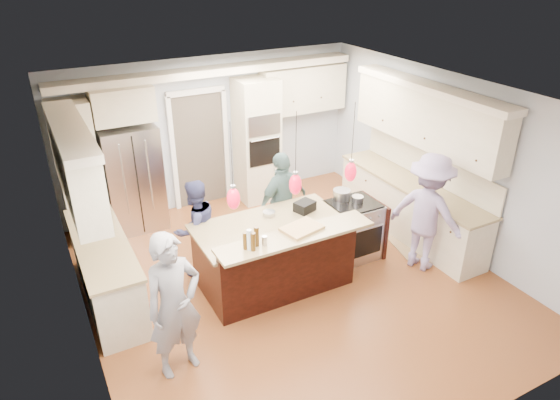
{
  "coord_description": "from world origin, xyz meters",
  "views": [
    {
      "loc": [
        -2.94,
        -5.18,
        4.31
      ],
      "look_at": [
        0.0,
        0.35,
        1.15
      ],
      "focal_mm": 32.0,
      "sensor_mm": 36.0,
      "label": 1
    }
  ],
  "objects_px": {
    "island_range": "(353,230)",
    "person_bar_end": "(174,306)",
    "refrigerator": "(133,178)",
    "person_far_left": "(196,228)",
    "kitchen_island": "(274,254)"
  },
  "relations": [
    {
      "from": "refrigerator",
      "to": "kitchen_island",
      "type": "bearing_deg",
      "value": -63.11
    },
    {
      "from": "island_range",
      "to": "person_far_left",
      "type": "relative_size",
      "value": 0.63
    },
    {
      "from": "island_range",
      "to": "person_bar_end",
      "type": "distance_m",
      "value": 3.29
    },
    {
      "from": "kitchen_island",
      "to": "island_range",
      "type": "height_order",
      "value": "kitchen_island"
    },
    {
      "from": "refrigerator",
      "to": "person_far_left",
      "type": "bearing_deg",
      "value": -75.89
    },
    {
      "from": "refrigerator",
      "to": "person_far_left",
      "type": "distance_m",
      "value": 1.85
    },
    {
      "from": "refrigerator",
      "to": "person_far_left",
      "type": "xyz_separation_m",
      "value": [
        0.45,
        -1.79,
        -0.17
      ]
    },
    {
      "from": "person_bar_end",
      "to": "person_far_left",
      "type": "height_order",
      "value": "person_bar_end"
    },
    {
      "from": "island_range",
      "to": "refrigerator",
      "type": "bearing_deg",
      "value": 137.41
    },
    {
      "from": "refrigerator",
      "to": "person_bar_end",
      "type": "relative_size",
      "value": 1.02
    },
    {
      "from": "island_range",
      "to": "person_far_left",
      "type": "bearing_deg",
      "value": 162.75
    },
    {
      "from": "kitchen_island",
      "to": "refrigerator",
      "type": "bearing_deg",
      "value": 116.89
    },
    {
      "from": "refrigerator",
      "to": "person_far_left",
      "type": "height_order",
      "value": "refrigerator"
    },
    {
      "from": "person_far_left",
      "to": "island_range",
      "type": "bearing_deg",
      "value": 143.72
    },
    {
      "from": "kitchen_island",
      "to": "island_range",
      "type": "bearing_deg",
      "value": 3.1
    }
  ]
}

